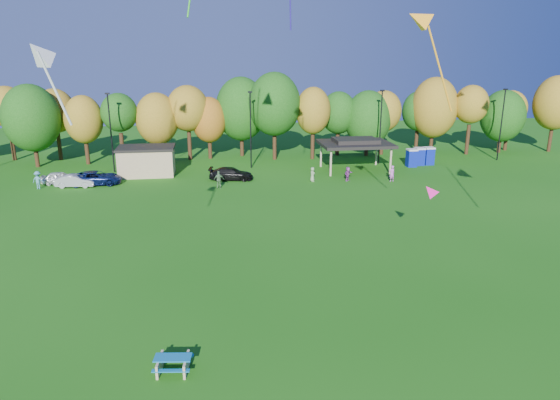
{
  "coord_description": "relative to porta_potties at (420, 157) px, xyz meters",
  "views": [
    {
      "loc": [
        -2.91,
        -18.92,
        13.27
      ],
      "look_at": [
        0.66,
        6.0,
        5.87
      ],
      "focal_mm": 32.0,
      "sensor_mm": 36.0,
      "label": 1
    }
  ],
  "objects": [
    {
      "name": "kite_12",
      "position": [
        -14.99,
        -32.11,
        13.75
      ],
      "size": [
        3.23,
        1.49,
        5.4
      ],
      "color": "#FE9F1A"
    },
    {
      "name": "ground",
      "position": [
        -22.71,
        -38.39,
        -1.1
      ],
      "size": [
        160.0,
        160.0,
        0.0
      ],
      "primitive_type": "plane",
      "color": "#19600F",
      "rests_on": "ground"
    },
    {
      "name": "car_c",
      "position": [
        -37.57,
        -4.2,
        -0.37
      ],
      "size": [
        5.31,
        2.62,
        1.45
      ],
      "primitive_type": "imported",
      "rotation": [
        0.0,
        0.0,
        1.61
      ],
      "color": "#0C184A",
      "rests_on": "ground"
    },
    {
      "name": "tree_line",
      "position": [
        -23.74,
        7.12,
        4.82
      ],
      "size": [
        93.57,
        10.55,
        11.15
      ],
      "color": "black",
      "rests_on": "ground"
    },
    {
      "name": "pavilion",
      "position": [
        -8.71,
        -1.39,
        2.13
      ],
      "size": [
        8.2,
        6.2,
        3.77
      ],
      "color": "tan",
      "rests_on": "ground"
    },
    {
      "name": "car_b",
      "position": [
        -39.49,
        -4.87,
        -0.45
      ],
      "size": [
        4.04,
        1.66,
        1.3
      ],
      "primitive_type": "imported",
      "rotation": [
        0.0,
        0.0,
        1.5
      ],
      "color": "#A7A6AC",
      "rests_on": "ground"
    },
    {
      "name": "far_person_0",
      "position": [
        -14.75,
        -6.09,
        -0.31
      ],
      "size": [
        0.54,
        0.8,
        1.57
      ],
      "primitive_type": "imported",
      "rotation": [
        0.0,
        0.0,
        1.52
      ],
      "color": "#839E6C",
      "rests_on": "ground"
    },
    {
      "name": "far_person_1",
      "position": [
        -10.91,
        -6.34,
        -0.31
      ],
      "size": [
        1.38,
        1.33,
        1.57
      ],
      "primitive_type": "imported",
      "rotation": [
        0.0,
        0.0,
        0.75
      ],
      "color": "#943D92",
      "rests_on": "ground"
    },
    {
      "name": "kite_0",
      "position": [
        -32.01,
        -36.08,
        12.16
      ],
      "size": [
        1.92,
        2.0,
        3.5
      ],
      "color": "white"
    },
    {
      "name": "lamp_posts",
      "position": [
        -20.71,
        1.61,
        3.8
      ],
      "size": [
        64.5,
        0.25,
        9.09
      ],
      "color": "black",
      "rests_on": "ground"
    },
    {
      "name": "car_d",
      "position": [
        -23.41,
        -4.12,
        -0.41
      ],
      "size": [
        5.0,
        2.67,
        1.38
      ],
      "primitive_type": "imported",
      "rotation": [
        0.0,
        0.0,
        1.41
      ],
      "color": "black",
      "rests_on": "ground"
    },
    {
      "name": "utility_building",
      "position": [
        -32.71,
        -0.39,
        0.54
      ],
      "size": [
        6.3,
        4.3,
        3.25
      ],
      "color": "tan",
      "rests_on": "ground"
    },
    {
      "name": "far_person_2",
      "position": [
        -43.04,
        -5.11,
        -0.18
      ],
      "size": [
        1.32,
        0.96,
        1.84
      ],
      "primitive_type": "imported",
      "rotation": [
        0.0,
        0.0,
        2.89
      ],
      "color": "teal",
      "rests_on": "ground"
    },
    {
      "name": "porta_potties",
      "position": [
        0.0,
        0.0,
        0.0
      ],
      "size": [
        3.75,
        2.02,
        2.18
      ],
      "color": "#0B1D98",
      "rests_on": "ground"
    },
    {
      "name": "far_person_5",
      "position": [
        -6.27,
        -7.26,
        -0.22
      ],
      "size": [
        0.73,
        0.57,
        1.75
      ],
      "primitive_type": "imported",
      "rotation": [
        0.0,
        0.0,
        3.41
      ],
      "color": "#C75FCB",
      "rests_on": "ground"
    },
    {
      "name": "kite_1",
      "position": [
        -12.04,
        -28.82,
        3.9
      ],
      "size": [
        1.43,
        1.34,
        1.14
      ],
      "color": "#E90C82"
    },
    {
      "name": "car_a",
      "position": [
        -41.41,
        -3.23,
        -0.45
      ],
      "size": [
        3.92,
        1.81,
        1.3
      ],
      "primitive_type": "imported",
      "rotation": [
        0.0,
        0.0,
        1.64
      ],
      "color": "silver",
      "rests_on": "ground"
    },
    {
      "name": "picnic_table",
      "position": [
        -27.56,
        -38.11,
        -0.7
      ],
      "size": [
        1.75,
        1.51,
        0.69
      ],
      "rotation": [
        0.0,
        0.0,
        -0.13
      ],
      "color": "tan",
      "rests_on": "ground"
    },
    {
      "name": "far_person_4",
      "position": [
        -24.8,
        -7.5,
        -0.19
      ],
      "size": [
        1.09,
        0.51,
        1.81
      ],
      "primitive_type": "imported",
      "rotation": [
        0.0,
        0.0,
        3.21
      ],
      "color": "#527F4E",
      "rests_on": "ground"
    }
  ]
}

